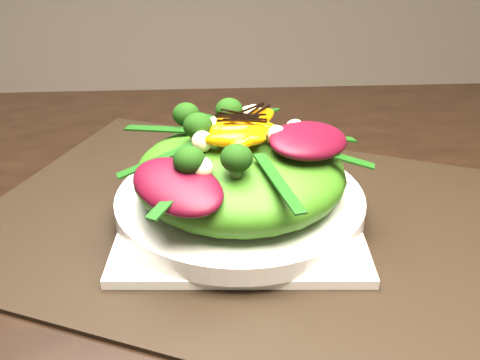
{
  "coord_description": "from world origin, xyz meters",
  "views": [
    {
      "loc": [
        -0.06,
        -0.43,
        1.05
      ],
      "look_at": [
        -0.03,
        0.04,
        0.8
      ],
      "focal_mm": 42.0,
      "sensor_mm": 36.0,
      "label": 1
    }
  ],
  "objects": [
    {
      "name": "dining_table",
      "position": [
        0.0,
        0.0,
        0.73
      ],
      "size": [
        1.6,
        0.9,
        0.75
      ],
      "primitive_type": "cube",
      "color": "black",
      "rests_on": "floor"
    },
    {
      "name": "lettuce_mound",
      "position": [
        -0.03,
        0.04,
        0.8
      ],
      "size": [
        0.27,
        0.27,
        0.07
      ],
      "primitive_type": "ellipsoid",
      "rotation": [
        0.0,
        0.0,
        0.4
      ],
      "color": "#366A13",
      "rests_on": "salad_bowl"
    },
    {
      "name": "orange_segment",
      "position": [
        -0.05,
        0.08,
        0.84
      ],
      "size": [
        0.06,
        0.02,
        0.01
      ],
      "primitive_type": "ellipsoid",
      "rotation": [
        0.0,
        0.0,
        0.04
      ],
      "color": "orange",
      "rests_on": "lettuce_mound"
    },
    {
      "name": "placemat",
      "position": [
        -0.03,
        0.04,
        0.75
      ],
      "size": [
        0.61,
        0.55,
        0.0
      ],
      "primitive_type": "cube",
      "rotation": [
        0.0,
        0.0,
        -0.4
      ],
      "color": "black",
      "rests_on": "dining_table"
    },
    {
      "name": "salad_bowl",
      "position": [
        -0.03,
        0.04,
        0.77
      ],
      "size": [
        0.27,
        0.27,
        0.02
      ],
      "primitive_type": "cylinder",
      "rotation": [
        0.0,
        0.0,
        -0.14
      ],
      "color": "silver",
      "rests_on": "plate_base"
    },
    {
      "name": "balsamic_drizzle",
      "position": [
        -0.05,
        0.08,
        0.85
      ],
      "size": [
        0.04,
        0.0,
        0.0
      ],
      "primitive_type": "cube",
      "rotation": [
        0.0,
        0.0,
        0.04
      ],
      "color": "black",
      "rests_on": "orange_segment"
    },
    {
      "name": "macadamia_nut",
      "position": [
        -0.01,
        0.01,
        0.85
      ],
      "size": [
        0.03,
        0.03,
        0.02
      ],
      "primitive_type": "sphere",
      "rotation": [
        0.0,
        0.0,
        -0.4
      ],
      "color": "beige",
      "rests_on": "lettuce_mound"
    },
    {
      "name": "plate_base",
      "position": [
        -0.03,
        0.04,
        0.76
      ],
      "size": [
        0.24,
        0.24,
        0.01
      ],
      "primitive_type": "cube",
      "rotation": [
        0.0,
        0.0,
        -0.06
      ],
      "color": "white",
      "rests_on": "placemat"
    },
    {
      "name": "radicchio_leaf",
      "position": [
        0.03,
        0.03,
        0.84
      ],
      "size": [
        0.11,
        0.11,
        0.02
      ],
      "primitive_type": "ellipsoid",
      "rotation": [
        0.0,
        0.0,
        0.73
      ],
      "color": "#3F0614",
      "rests_on": "lettuce_mound"
    },
    {
      "name": "broccoli_floret",
      "position": [
        -0.09,
        0.08,
        0.85
      ],
      "size": [
        0.04,
        0.04,
        0.04
      ],
      "primitive_type": "sphere",
      "rotation": [
        0.0,
        0.0,
        0.14
      ],
      "color": "black",
      "rests_on": "lettuce_mound"
    }
  ]
}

